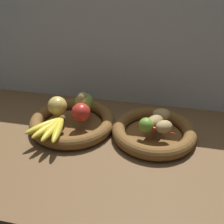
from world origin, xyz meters
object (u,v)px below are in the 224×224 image
pear_brown (83,102)px  potato_large (155,121)px  chili_pepper (158,129)px  apple_green_back (84,102)px  fruit_bowl_left (73,122)px  fruit_bowl_right (154,132)px  banana_bunch_front (51,128)px  apple_red_right (81,113)px  potato_small (164,127)px  potato_back (161,114)px  apple_golden_left (57,106)px  lime_near (146,125)px

pear_brown → potato_large: 30.63cm
chili_pepper → apple_green_back: bearing=174.3°
potato_large → chili_pepper: (1.48, -4.08, -0.90)cm
fruit_bowl_left → pear_brown: (3.19, 4.97, 7.12)cm
fruit_bowl_right → banana_bunch_front: size_ratio=1.91×
apple_red_right → potato_small: 32.18cm
potato_back → fruit_bowl_right: bearing=-114.4°
apple_golden_left → potato_large: apple_golden_left is taller
banana_bunch_front → fruit_bowl_left: bearing=71.3°
fruit_bowl_right → apple_red_right: 29.37cm
apple_red_right → pear_brown: pear_brown is taller
fruit_bowl_right → potato_large: 4.85cm
fruit_bowl_left → lime_near: (30.43, -4.35, 5.51)cm
potato_large → lime_near: (-2.90, -4.35, 0.65)cm
apple_red_right → potato_back: (30.78, 7.41, -1.31)cm
apple_golden_left → apple_red_right: bearing=-13.8°
fruit_bowl_right → pear_brown: size_ratio=3.76×
fruit_bowl_left → banana_bunch_front: size_ratio=2.03×
fruit_bowl_right → potato_back: 7.49cm
apple_golden_left → potato_large: bearing=-0.3°
fruit_bowl_left → apple_green_back: bearing=57.9°
potato_back → chili_pepper: (-0.77, -9.01, -1.22)cm
fruit_bowl_right → pear_brown: (-30.14, 4.97, 7.12)cm
apple_golden_left → apple_green_back: bearing=29.5°
fruit_bowl_left → pear_brown: pear_brown is taller
apple_red_right → chili_pepper: 30.16cm
apple_golden_left → fruit_bowl_left: bearing=-1.9°
apple_green_back → apple_red_right: (1.27, -8.08, -0.17)cm
banana_bunch_front → potato_back: (39.51, 16.57, 1.00)cm
fruit_bowl_left → apple_red_right: bearing=-27.3°
apple_golden_left → potato_small: apple_golden_left is taller
chili_pepper → fruit_bowl_left: bearing=-175.2°
apple_green_back → apple_red_right: apple_green_back is taller
apple_golden_left → banana_bunch_front: apple_golden_left is taller
pear_brown → potato_large: (30.14, -4.97, -2.27)cm
banana_bunch_front → chili_pepper: 39.47cm
fruit_bowl_right → potato_large: size_ratio=3.91×
potato_large → apple_red_right: bearing=-175.0°
apple_green_back → potato_small: 34.68cm
pear_brown → potato_back: size_ratio=1.24×
potato_back → apple_green_back: bearing=178.8°
fruit_bowl_left → chili_pepper: size_ratio=2.43×
apple_green_back → potato_back: 32.10cm
apple_red_right → fruit_bowl_right: bearing=5.0°
pear_brown → apple_golden_left: bearing=-152.7°
fruit_bowl_left → potato_large: (33.33, 0.00, 4.86)cm
apple_green_back → apple_golden_left: 10.99cm
apple_red_right → potato_small: size_ratio=1.15×
apple_golden_left → chili_pepper: 41.17cm
fruit_bowl_left → lime_near: bearing=-8.1°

